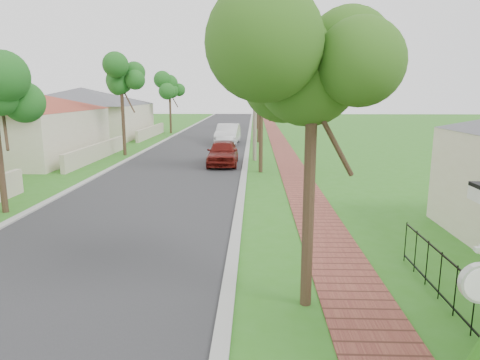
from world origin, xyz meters
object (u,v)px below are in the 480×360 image
(parked_car_red, at_px, (223,153))
(utility_pole, at_px, (255,99))
(parked_car_white, at_px, (228,134))
(near_tree, at_px, (313,72))

(parked_car_red, xyz_separation_m, utility_pole, (1.82, 1.82, 3.00))
(utility_pole, bearing_deg, parked_car_white, 104.25)
(near_tree, bearing_deg, utility_pole, 93.19)
(parked_car_red, relative_size, near_tree, 0.75)
(parked_car_red, bearing_deg, near_tree, -80.90)
(parked_car_red, bearing_deg, utility_pole, 44.29)
(parked_car_red, height_order, near_tree, near_tree)
(parked_car_red, relative_size, utility_pole, 0.58)
(parked_car_white, height_order, near_tree, near_tree)
(parked_car_white, bearing_deg, near_tree, -80.76)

